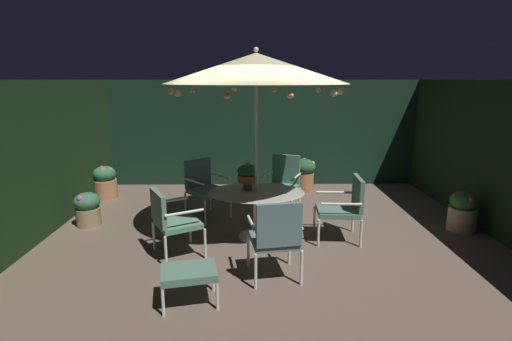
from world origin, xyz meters
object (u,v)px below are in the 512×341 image
object	(u,v)px
centerpiece_planter	(247,174)
potted_plant_back_center	(88,208)
patio_chair_north	(276,235)
patio_chair_east	(283,180)
patio_dining_table	(256,201)
patio_chair_southeast	(204,185)
patio_chair_northeast	(345,205)
potted_plant_left_far	(304,173)
patio_umbrella	(256,69)
potted_plant_front_corner	(105,182)
potted_plant_left_near	(463,211)
ottoman_footrest	(189,274)
patio_chair_south	(171,218)

from	to	relation	value
centerpiece_planter	potted_plant_back_center	xyz separation A→B (m)	(-2.60, 0.45, -0.67)
patio_chair_north	patio_chair_east	xyz separation A→B (m)	(0.29, 2.48, -0.00)
patio_dining_table	patio_chair_southeast	distance (m)	1.30
patio_chair_northeast	potted_plant_left_far	world-z (taller)	patio_chair_northeast
patio_umbrella	potted_plant_front_corner	bearing A→B (deg)	145.47
potted_plant_left_near	potted_plant_back_center	bearing A→B (deg)	177.01
patio_umbrella	patio_chair_northeast	world-z (taller)	patio_umbrella
patio_dining_table	patio_umbrella	size ratio (longest dim) A/B	0.52
potted_plant_front_corner	potted_plant_left_near	bearing A→B (deg)	-16.34
patio_chair_northeast	ottoman_footrest	xyz separation A→B (m)	(-2.03, -1.67, -0.20)
patio_umbrella	potted_plant_back_center	size ratio (longest dim) A/B	5.00
patio_chair_east	ottoman_footrest	distance (m)	3.20
patio_umbrella	patio_chair_southeast	xyz separation A→B (m)	(-0.88, 0.95, -1.90)
patio_chair_south	potted_plant_left_near	distance (m)	4.46
patio_chair_south	patio_dining_table	bearing A→B (deg)	28.20
patio_chair_southeast	ottoman_footrest	distance (m)	2.71
centerpiece_planter	patio_chair_southeast	world-z (taller)	centerpiece_planter
centerpiece_planter	potted_plant_left_far	xyz separation A→B (m)	(1.18, 2.42, -0.58)
patio_chair_east	potted_plant_back_center	distance (m)	3.31
patio_chair_north	patio_chair_south	distance (m)	1.50
patio_chair_east	potted_plant_front_corner	distance (m)	3.60
patio_chair_south	potted_plant_left_near	xyz separation A→B (m)	(4.37, 0.84, -0.22)
patio_dining_table	ottoman_footrest	bearing A→B (deg)	-112.75
patio_chair_north	patio_chair_northeast	world-z (taller)	patio_chair_north
patio_chair_north	potted_plant_left_far	size ratio (longest dim) A/B	1.45
centerpiece_planter	potted_plant_left_far	size ratio (longest dim) A/B	0.60
patio_chair_north	patio_umbrella	bearing A→B (deg)	99.27
patio_dining_table	centerpiece_planter	world-z (taller)	centerpiece_planter
potted_plant_back_center	potted_plant_left_far	size ratio (longest dim) A/B	0.79
centerpiece_planter	potted_plant_left_near	bearing A→B (deg)	2.45
patio_chair_northeast	patio_chair_south	world-z (taller)	patio_chair_northeast
patio_dining_table	patio_chair_east	bearing A→B (deg)	67.20
centerpiece_planter	ottoman_footrest	size ratio (longest dim) A/B	0.64
patio_chair_north	ottoman_footrest	xyz separation A→B (m)	(-0.94, -0.46, -0.23)
patio_chair_east	patio_chair_southeast	bearing A→B (deg)	-170.00
patio_dining_table	patio_chair_south	world-z (taller)	patio_chair_south
patio_umbrella	ottoman_footrest	size ratio (longest dim) A/B	4.24
patio_dining_table	potted_plant_back_center	world-z (taller)	patio_dining_table
centerpiece_planter	potted_plant_left_near	size ratio (longest dim) A/B	0.65
centerpiece_planter	potted_plant_back_center	size ratio (longest dim) A/B	0.75
patio_dining_table	patio_chair_northeast	world-z (taller)	patio_chair_northeast
patio_chair_southeast	potted_plant_left_far	size ratio (longest dim) A/B	1.42
patio_dining_table	centerpiece_planter	distance (m)	0.41
patio_chair_north	potted_plant_front_corner	distance (m)	4.63
patio_chair_northeast	patio_chair_east	xyz separation A→B (m)	(-0.80, 1.28, 0.03)
patio_umbrella	potted_plant_left_near	world-z (taller)	patio_umbrella
patio_chair_southeast	potted_plant_back_center	xyz separation A→B (m)	(-1.84, -0.41, -0.28)
patio_chair_northeast	potted_plant_left_near	distance (m)	1.97
patio_chair_south	ottoman_footrest	bearing A→B (deg)	-70.39
patio_umbrella	centerpiece_planter	world-z (taller)	patio_umbrella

